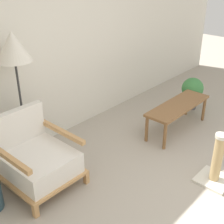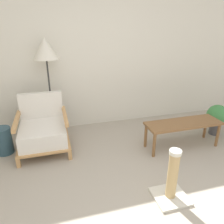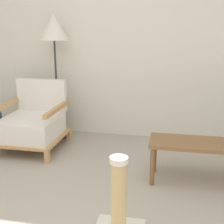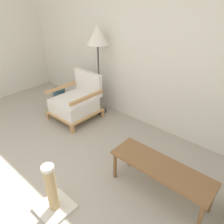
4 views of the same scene
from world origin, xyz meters
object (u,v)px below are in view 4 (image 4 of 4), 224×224
armchair (76,102)px  scratching_post (53,195)px  floor_lamp (98,39)px  vase (60,98)px  coffee_table (161,169)px

armchair → scratching_post: size_ratio=1.32×
floor_lamp → vase: (-0.71, -0.39, -1.16)m
armchair → coffee_table: size_ratio=0.70×
coffee_table → vase: size_ratio=2.87×
coffee_table → vase: coffee_table is taller
floor_lamp → scratching_post: 2.46m
floor_lamp → scratching_post: floor_lamp is taller
armchair → coffee_table: 2.07m
armchair → floor_lamp: 1.14m
scratching_post → floor_lamp: bearing=121.8°
floor_lamp → coffee_table: floor_lamp is taller
floor_lamp → coffee_table: size_ratio=1.39×
coffee_table → scratching_post: (-0.71, -0.92, -0.14)m
vase → scratching_post: scratching_post is taller
scratching_post → armchair: bearing=132.5°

